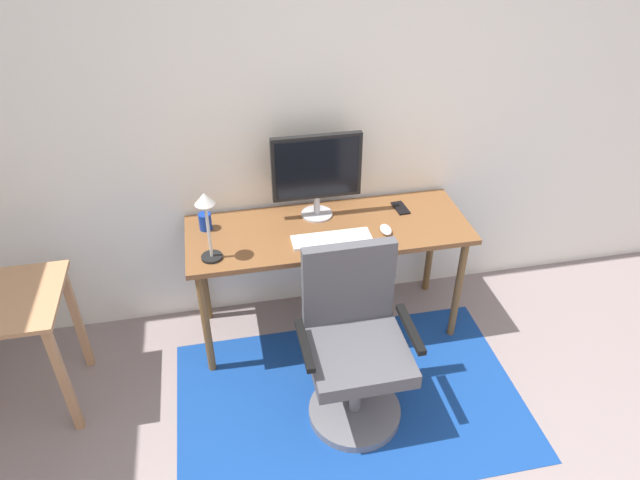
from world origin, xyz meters
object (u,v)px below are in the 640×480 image
Objects in this scene: keyboard at (332,239)px; desk_lamp at (206,214)px; coffee_cup at (205,222)px; cell_phone at (400,208)px; desk at (329,239)px; office_chair at (354,351)px; monitor at (317,170)px; computer_mouse at (386,230)px.

desk_lamp is (-0.64, -0.03, 0.26)m from keyboard.
cell_phone is at bearing -0.49° from coffee_cup.
cell_phone is at bearing 13.80° from desk_lamp.
office_chair is (-0.01, -0.64, -0.24)m from desk.
desk is at bearing 13.68° from desk_lamp.
desk is 0.15m from keyboard.
desk_lamp reaches higher than keyboard.
monitor is 0.68m from coffee_cup.
coffee_cup is 1.08m from office_chair.
coffee_cup is at bearing 174.37° from cell_phone.
computer_mouse is 1.00m from coffee_cup.
monitor reaches higher than computer_mouse.
desk is at bearing 160.26° from computer_mouse.
keyboard is at bearing -84.15° from monitor.
computer_mouse is at bearing -36.61° from monitor.
monitor is 0.50m from computer_mouse.
computer_mouse is at bearing -19.74° from desk.
desk is at bearing -171.16° from cell_phone.
coffee_cup is at bearing 169.61° from desk.
office_chair is (0.64, -0.48, -0.59)m from desk_lamp.
keyboard is (-0.01, -0.13, 0.09)m from desk.
computer_mouse reaches higher than desk.
desk is 11.26× the size of cell_phone.
computer_mouse is 0.70m from office_chair.
coffee_cup is 0.70× the size of cell_phone.
desk is 0.33m from computer_mouse.
computer_mouse is 0.27m from cell_phone.
desk_lamp is (-1.11, -0.27, 0.26)m from cell_phone.
desk_lamp is at bearing -176.90° from computer_mouse.
coffee_cup is 0.36m from desk_lamp.
office_chair is at bearing -89.42° from keyboard.
desk_lamp reaches higher than office_chair.
monitor reaches higher than desk_lamp.
cell_phone reaches higher than desk.
coffee_cup is (-0.97, 0.23, 0.03)m from computer_mouse.
monitor is at bearing 1.84° from coffee_cup.
monitor is 1.29× the size of desk_lamp.
desk_lamp is at bearing -86.12° from coffee_cup.
keyboard is at bearing -158.06° from cell_phone.
coffee_cup reaches higher than keyboard.
computer_mouse is at bearing 3.10° from desk_lamp.
monitor is at bearing 95.85° from keyboard.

